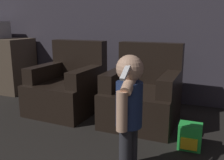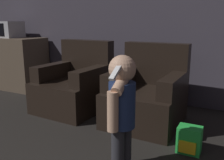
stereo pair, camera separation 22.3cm
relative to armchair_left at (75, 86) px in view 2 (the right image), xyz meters
The scene contains 7 objects.
wall_back 1.60m from the armchair_left, 40.88° to the left, with size 8.40×0.05×2.60m.
armchair_left is the anchor object (origin of this frame).
armchair_right 1.02m from the armchair_left, ahead, with size 0.80×0.87×0.91m.
person_toddler 1.59m from the armchair_left, 41.65° to the right, with size 0.20×0.35×0.92m.
toy_backpack 1.69m from the armchair_left, 17.67° to the right, with size 0.21×0.18×0.24m.
kitchen_counter 1.68m from the armchair_left, 164.10° to the left, with size 1.07×0.60×0.88m.
microwave 1.92m from the armchair_left, 165.10° to the left, with size 0.46×0.38×0.28m.
Camera 2 is at (0.96, 1.02, 1.15)m, focal length 40.00 mm.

